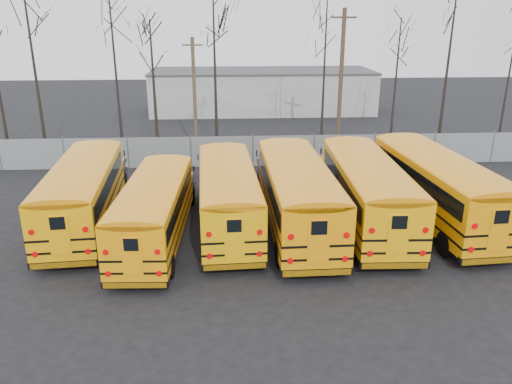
{
  "coord_description": "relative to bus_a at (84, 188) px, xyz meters",
  "views": [
    {
      "loc": [
        -1.66,
        -19.28,
        9.26
      ],
      "look_at": [
        -0.37,
        2.33,
        1.6
      ],
      "focal_mm": 35.0,
      "sensor_mm": 36.0,
      "label": 1
    }
  ],
  "objects": [
    {
      "name": "bus_e",
      "position": [
        12.94,
        -0.65,
        0.07
      ],
      "size": [
        3.04,
        11.56,
        3.21
      ],
      "rotation": [
        0.0,
        0.0,
        -0.04
      ],
      "color": "black",
      "rests_on": "ground"
    },
    {
      "name": "bus_d",
      "position": [
        9.68,
        -0.96,
        0.09
      ],
      "size": [
        2.85,
        11.64,
        3.24
      ],
      "rotation": [
        0.0,
        0.0,
        0.02
      ],
      "color": "black",
      "rests_on": "ground"
    },
    {
      "name": "utility_pole_right",
      "position": [
        15.02,
        14.7,
        3.23
      ],
      "size": [
        1.72,
        0.6,
        9.82
      ],
      "rotation": [
        0.0,
        0.0,
        -0.28
      ],
      "color": "#463727",
      "rests_on": "ground"
    },
    {
      "name": "tree_1",
      "position": [
        -6.03,
        12.6,
        4.63
      ],
      "size": [
        0.26,
        0.26,
        12.89
      ],
      "primitive_type": "cone",
      "color": "black",
      "rests_on": "ground"
    },
    {
      "name": "bus_b",
      "position": [
        3.48,
        -2.0,
        -0.14
      ],
      "size": [
        2.77,
        10.28,
        2.85
      ],
      "rotation": [
        0.0,
        0.0,
        -0.04
      ],
      "color": "black",
      "rests_on": "ground"
    },
    {
      "name": "tree_8",
      "position": [
        26.76,
        13.09,
        3.25
      ],
      "size": [
        0.26,
        0.26,
        10.12
      ],
      "primitive_type": "cone",
      "color": "black",
      "rests_on": "ground"
    },
    {
      "name": "tree_4",
      "position": [
        5.83,
        14.9,
        3.74
      ],
      "size": [
        0.26,
        0.26,
        11.1
      ],
      "primitive_type": "cone",
      "color": "black",
      "rests_on": "ground"
    },
    {
      "name": "bus_a",
      "position": [
        0.0,
        0.0,
        0.0
      ],
      "size": [
        3.37,
        11.21,
        3.1
      ],
      "rotation": [
        0.0,
        0.0,
        0.08
      ],
      "color": "black",
      "rests_on": "ground"
    },
    {
      "name": "ground",
      "position": [
        8.26,
        -2.72,
        -1.81
      ],
      "size": [
        120.0,
        120.0,
        0.0
      ],
      "primitive_type": "plane",
      "color": "black",
      "rests_on": "ground"
    },
    {
      "name": "tree_6",
      "position": [
        18.49,
        12.86,
        2.77
      ],
      "size": [
        0.26,
        0.26,
        9.17
      ],
      "primitive_type": "cone",
      "color": "black",
      "rests_on": "ground"
    },
    {
      "name": "bus_f",
      "position": [
        16.33,
        -0.38,
        0.11
      ],
      "size": [
        3.41,
        11.88,
        3.29
      ],
      "rotation": [
        0.0,
        0.0,
        0.06
      ],
      "color": "black",
      "rests_on": "ground"
    },
    {
      "name": "tree_3",
      "position": [
        1.94,
        11.0,
        2.73
      ],
      "size": [
        0.26,
        0.26,
        9.08
      ],
      "primitive_type": "cone",
      "color": "black",
      "rests_on": "ground"
    },
    {
      "name": "tree_5",
      "position": [
        13.81,
        14.99,
        3.92
      ],
      "size": [
        0.26,
        0.26,
        11.47
      ],
      "primitive_type": "cone",
      "color": "black",
      "rests_on": "ground"
    },
    {
      "name": "tree_7",
      "position": [
        22.26,
        13.25,
        3.93
      ],
      "size": [
        0.26,
        0.26,
        11.49
      ],
      "primitive_type": "cone",
      "color": "black",
      "rests_on": "ground"
    },
    {
      "name": "utility_pole_left",
      "position": [
        4.39,
        13.22,
        2.26
      ],
      "size": [
        1.41,
        0.28,
        7.93
      ],
      "rotation": [
        0.0,
        0.0,
        -0.12
      ],
      "color": "brown",
      "rests_on": "ground"
    },
    {
      "name": "tree_2",
      "position": [
        -0.89,
        13.29,
        4.62
      ],
      "size": [
        0.26,
        0.26,
        12.86
      ],
      "primitive_type": "cone",
      "color": "black",
      "rests_on": "ground"
    },
    {
      "name": "bus_c",
      "position": [
        6.58,
        -0.62,
        -0.04
      ],
      "size": [
        2.97,
        10.89,
        3.02
      ],
      "rotation": [
        0.0,
        0.0,
        0.05
      ],
      "color": "black",
      "rests_on": "ground"
    },
    {
      "name": "distant_building",
      "position": [
        10.26,
        29.28,
        0.19
      ],
      "size": [
        22.0,
        8.0,
        4.0
      ],
      "primitive_type": "cube",
      "color": "beige",
      "rests_on": "ground"
    },
    {
      "name": "fence",
      "position": [
        8.26,
        9.28,
        -0.81
      ],
      "size": [
        40.0,
        0.04,
        2.0
      ],
      "primitive_type": "cube",
      "color": "gray",
      "rests_on": "ground"
    }
  ]
}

